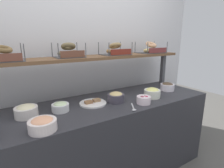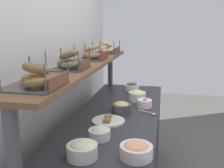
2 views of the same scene
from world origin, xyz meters
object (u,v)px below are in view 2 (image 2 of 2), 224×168
object	(u,v)px
bowl_potato_salad	(82,150)
bowl_hummus	(121,107)
bowl_egg_salad	(137,95)
bowl_scallion_spread	(99,133)
serving_spoon_near_plate	(150,113)
bowl_chocolate_spread	(132,87)
bowl_lox_spread	(136,150)
serving_plate_white	(108,120)
bowl_beet_salad	(145,103)
bagel_basket_everything	(92,54)
bagel_basket_plain	(107,49)
bagel_basket_poppy	(69,62)
bagel_basket_cinnamon_raisin	(37,78)

from	to	relation	value
bowl_potato_salad	bowl_hummus	size ratio (longest dim) A/B	1.06
bowl_egg_salad	bowl_scallion_spread	xyz separation A→B (m)	(-0.93, 0.15, -0.01)
serving_spoon_near_plate	bowl_scallion_spread	bearing A→B (deg)	152.38
bowl_chocolate_spread	bowl_lox_spread	distance (m)	1.49
bowl_egg_salad	bowl_scallion_spread	bearing A→B (deg)	171.06
bowl_egg_salad	serving_plate_white	bearing A→B (deg)	165.89
bowl_beet_salad	bowl_egg_salad	bearing A→B (deg)	24.29
bowl_hummus	bagel_basket_everything	distance (m)	0.56
serving_spoon_near_plate	bagel_basket_everything	distance (m)	0.74
bagel_basket_everything	bagel_basket_plain	xyz separation A→B (m)	(0.53, -0.02, 0.00)
serving_plate_white	bagel_basket_plain	size ratio (longest dim) A/B	0.76
bowl_chocolate_spread	serving_plate_white	world-z (taller)	bowl_chocolate_spread
bowl_egg_salad	bagel_basket_poppy	bearing A→B (deg)	151.03
bowl_chocolate_spread	bagel_basket_plain	xyz separation A→B (m)	(-0.03, 0.28, 0.43)
serving_plate_white	bowl_chocolate_spread	bearing A→B (deg)	-3.47
bowl_chocolate_spread	bowl_hummus	distance (m)	0.75
bagel_basket_everything	bagel_basket_plain	distance (m)	0.53
bowl_lox_spread	bowl_beet_salad	bearing A→B (deg)	1.84
bowl_scallion_spread	bowl_beet_salad	bearing A→B (deg)	-17.90
bowl_lox_spread	serving_spoon_near_plate	bearing A→B (deg)	-2.11
bowl_chocolate_spread	bowl_beet_salad	bearing A→B (deg)	-160.97
bowl_egg_salad	serving_spoon_near_plate	bearing A→B (deg)	-158.17
serving_plate_white	bagel_basket_everything	size ratio (longest dim) A/B	0.83
bowl_egg_salad	bowl_hummus	distance (m)	0.41
bowl_egg_salad	bagel_basket_plain	world-z (taller)	bagel_basket_plain
bowl_beet_salad	bagel_basket_everything	bearing A→B (deg)	91.71
bowl_potato_salad	bagel_basket_cinnamon_raisin	bearing A→B (deg)	116.03
bowl_egg_salad	bowl_chocolate_spread	bearing A→B (deg)	15.81
bowl_chocolate_spread	bowl_egg_salad	size ratio (longest dim) A/B	0.96
bowl_chocolate_spread	bowl_hummus	bearing A→B (deg)	-179.53
bowl_lox_spread	bowl_potato_salad	bearing A→B (deg)	102.17
bowl_potato_salad	bowl_scallion_spread	xyz separation A→B (m)	(0.26, -0.03, -0.01)
serving_plate_white	bowl_hummus	bearing A→B (deg)	-16.33
bowl_beet_salad	bagel_basket_cinnamon_raisin	size ratio (longest dim) A/B	0.46
bagel_basket_poppy	bagel_basket_plain	xyz separation A→B (m)	(1.06, -0.03, -0.00)
bowl_hummus	bagel_basket_plain	size ratio (longest dim) A/B	0.49
bowl_egg_salad	bowl_hummus	world-z (taller)	bowl_egg_salad
bowl_chocolate_spread	bowl_scallion_spread	xyz separation A→B (m)	(-1.28, 0.05, -0.01)
bowl_egg_salad	bowl_beet_salad	world-z (taller)	bowl_egg_salad
bagel_basket_cinnamon_raisin	bowl_chocolate_spread	bearing A→B (deg)	-9.65
bowl_beet_salad	bagel_basket_plain	distance (m)	0.83
bowl_lox_spread	bowl_scallion_spread	size ratio (longest dim) A/B	1.29
bowl_scallion_spread	bagel_basket_poppy	xyz separation A→B (m)	(0.19, 0.27, 0.44)
bowl_beet_salad	bagel_basket_plain	world-z (taller)	bagel_basket_plain
bowl_egg_salad	bagel_basket_cinnamon_raisin	bearing A→B (deg)	163.77
bowl_lox_spread	serving_spoon_near_plate	size ratio (longest dim) A/B	1.20
serving_spoon_near_plate	bowl_hummus	bearing A→B (deg)	97.29
bagel_basket_poppy	bowl_scallion_spread	bearing A→B (deg)	-125.42
bowl_egg_salad	bagel_basket_everything	size ratio (longest dim) A/B	0.56
bowl_beet_salad	bowl_potato_salad	bearing A→B (deg)	164.85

